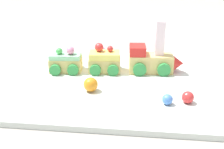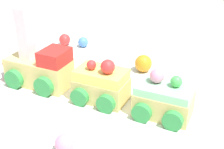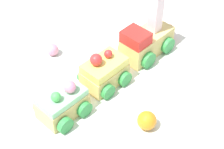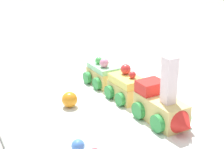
{
  "view_description": "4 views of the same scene",
  "coord_description": "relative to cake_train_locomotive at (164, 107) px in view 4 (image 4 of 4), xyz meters",
  "views": [
    {
      "loc": [
        0.07,
        -0.67,
        0.3
      ],
      "look_at": [
        -0.01,
        -0.02,
        0.03
      ],
      "focal_mm": 50.0,
      "sensor_mm": 36.0,
      "label": 1
    },
    {
      "loc": [
        -0.25,
        0.38,
        0.26
      ],
      "look_at": [
        -0.03,
        -0.0,
        0.03
      ],
      "focal_mm": 50.0,
      "sensor_mm": 36.0,
      "label": 2
    },
    {
      "loc": [
        -0.33,
        -0.31,
        0.48
      ],
      "look_at": [
        -0.05,
        0.0,
        0.07
      ],
      "focal_mm": 60.0,
      "sensor_mm": 36.0,
      "label": 3
    },
    {
      "loc": [
        0.58,
        -0.28,
        0.33
      ],
      "look_at": [
        -0.02,
        0.0,
        0.08
      ],
      "focal_mm": 60.0,
      "sensor_mm": 36.0,
      "label": 4
    }
  ],
  "objects": [
    {
      "name": "gumball_orange",
      "position": [
        -0.13,
        -0.13,
        -0.01
      ],
      "size": [
        0.03,
        0.03,
        0.03
      ],
      "primitive_type": "sphere",
      "color": "orange",
      "rests_on": "display_board"
    },
    {
      "name": "display_board",
      "position": [
        -0.09,
        -0.05,
        -0.04
      ],
      "size": [
        0.82,
        0.44,
        0.01
      ],
      "primitive_type": "cube",
      "color": "silver",
      "rests_on": "ground_plane"
    },
    {
      "name": "ground_plane",
      "position": [
        -0.09,
        -0.05,
        -0.04
      ],
      "size": [
        10.0,
        10.0,
        0.0
      ],
      "primitive_type": "plane",
      "color": "gray"
    },
    {
      "name": "cake_car_lemon",
      "position": [
        -0.12,
        -0.01,
        -0.01
      ],
      "size": [
        0.08,
        0.07,
        0.07
      ],
      "rotation": [
        0.0,
        0.0,
        0.09
      ],
      "color": "#E5C675",
      "rests_on": "display_board"
    },
    {
      "name": "gumball_pink",
      "position": [
        -0.15,
        0.11,
        -0.02
      ],
      "size": [
        0.02,
        0.02,
        0.02
      ],
      "primitive_type": "sphere",
      "color": "pink",
      "rests_on": "display_board"
    },
    {
      "name": "cake_train_locomotive",
      "position": [
        0.0,
        0.0,
        0.0
      ],
      "size": [
        0.14,
        0.07,
        0.13
      ],
      "rotation": [
        0.0,
        0.0,
        0.09
      ],
      "color": "#E5C675",
      "rests_on": "display_board"
    },
    {
      "name": "cake_car_mint",
      "position": [
        -0.21,
        -0.02,
        -0.01
      ],
      "size": [
        0.08,
        0.07,
        0.06
      ],
      "rotation": [
        0.0,
        0.0,
        0.09
      ],
      "color": "#E5C675",
      "rests_on": "display_board"
    },
    {
      "name": "gumball_blue",
      "position": [
        0.03,
        -0.17,
        -0.02
      ],
      "size": [
        0.02,
        0.02,
        0.02
      ],
      "primitive_type": "sphere",
      "color": "#4C84E0",
      "rests_on": "display_board"
    }
  ]
}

